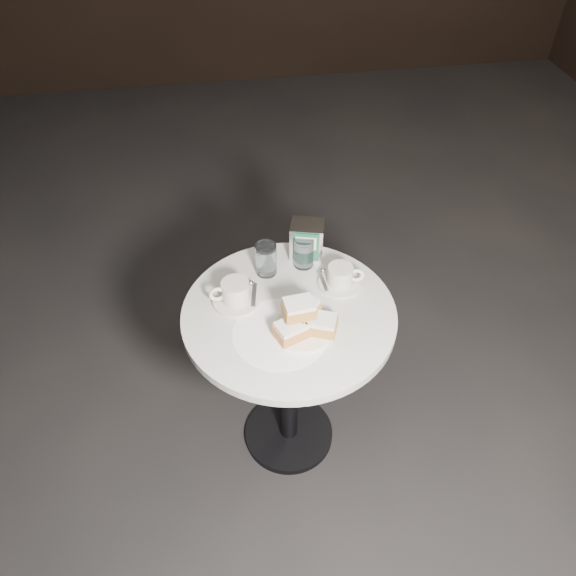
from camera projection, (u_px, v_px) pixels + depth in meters
The scene contains 9 objects.
ground at pixel (289, 435), 2.34m from camera, with size 7.00×7.00×0.00m, color black.
cafe_table at pixel (289, 350), 1.96m from camera, with size 0.70×0.70×0.74m.
sugar_spill at pixel (280, 333), 1.75m from camera, with size 0.30×0.30×0.00m, color white.
beignet_plate at pixel (304, 321), 1.73m from camera, with size 0.21×0.20×0.12m.
coffee_cup_left at pixel (235, 293), 1.83m from camera, with size 0.17×0.17×0.08m.
coffee_cup_right at pixel (340, 277), 1.89m from camera, with size 0.17×0.17×0.08m.
water_glass_left at pixel (266, 259), 1.92m from camera, with size 0.09×0.09×0.12m.
water_glass_right at pixel (304, 252), 1.95m from camera, with size 0.09×0.09×0.11m.
napkin_dispenser at pixel (307, 240), 1.98m from camera, with size 0.14×0.12×0.13m.
Camera 1 is at (-0.21, -1.24, 2.06)m, focal length 35.00 mm.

